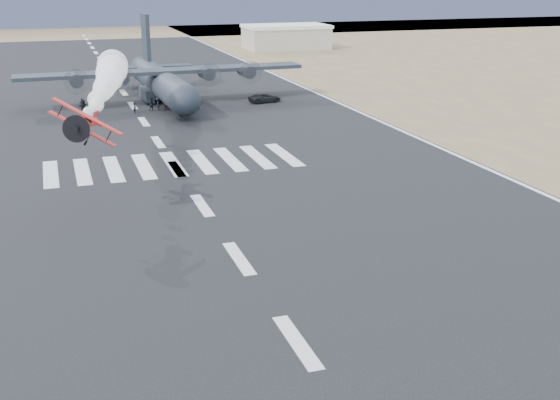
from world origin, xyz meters
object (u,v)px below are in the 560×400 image
crew_g (135,108)px  crew_h (165,104)px  aerobatic_biplane (85,124)px  crew_b (152,104)px  hangar_right (286,37)px  transport_aircraft (161,80)px  support_vehicle (265,98)px  crew_c (158,104)px  crew_a (197,103)px  crew_e (195,103)px  crew_d (82,105)px  crew_f (83,106)px

crew_g → crew_h: 4.39m
aerobatic_biplane → crew_b: size_ratio=2.91×
hangar_right → transport_aircraft: (-41.22, -63.40, 0.13)m
support_vehicle → crew_c: bearing=84.9°
crew_c → crew_g: size_ratio=1.17×
crew_a → crew_e: size_ratio=1.12×
aerobatic_biplane → crew_b: (11.09, 42.65, -6.51)m
crew_b → crew_c: 0.81m
hangar_right → crew_b: bearing=-121.8°
crew_g → crew_e: bearing=-72.5°
transport_aircraft → crew_g: bearing=-123.3°
aerobatic_biplane → crew_a: bearing=77.0°
crew_c → crew_d: crew_c is taller
support_vehicle → aerobatic_biplane: bearing=137.3°
support_vehicle → crew_b: size_ratio=2.64×
crew_f → crew_g: 7.25m
crew_c → crew_h: crew_c is taller
aerobatic_biplane → transport_aircraft: transport_aircraft is taller
hangar_right → crew_g: hangar_right is taller
crew_h → crew_c: bearing=-23.3°
crew_a → crew_h: 4.47m
crew_f → aerobatic_biplane: bearing=37.6°
crew_a → crew_b: size_ratio=1.01×
transport_aircraft → support_vehicle: 15.82m
crew_d → crew_g: crew_d is taller
support_vehicle → crew_b: bearing=84.3°
transport_aircraft → crew_a: size_ratio=22.66×
transport_aircraft → crew_b: bearing=-111.5°
crew_d → crew_g: (6.78, -4.15, -0.08)m
aerobatic_biplane → support_vehicle: size_ratio=1.10×
crew_g → crew_h: (4.34, 0.65, 0.12)m
transport_aircraft → crew_d: 12.87m
hangar_right → crew_g: bearing=-122.8°
crew_c → crew_f: size_ratio=1.01×
crew_c → crew_d: bearing=-78.0°
crew_a → crew_c: bearing=-25.8°
transport_aircraft → crew_f: bearing=-156.0°
crew_d → crew_c: bearing=-160.3°
crew_a → crew_c: crew_a is taller
aerobatic_biplane → crew_b: bearing=85.1°
aerobatic_biplane → crew_a: 45.45m
support_vehicle → crew_d: crew_d is taller
crew_b → crew_d: (-9.30, 3.08, -0.06)m
transport_aircraft → crew_h: size_ratio=23.21×
transport_aircraft → support_vehicle: size_ratio=8.64×
hangar_right → crew_h: 82.69m
aerobatic_biplane → crew_g: size_ratio=3.41×
aerobatic_biplane → support_vehicle: bearing=67.1°
hangar_right → crew_a: (-37.60, -71.92, -2.08)m
transport_aircraft → support_vehicle: bearing=-24.8°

